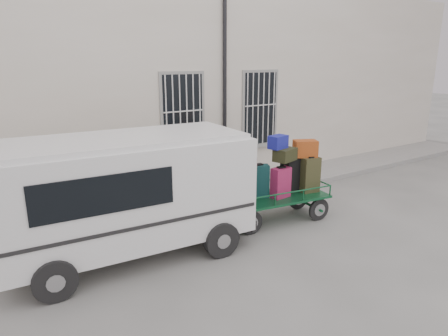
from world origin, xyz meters
name	(u,v)px	position (x,y,z in m)	size (l,w,h in m)	color
ground	(259,223)	(0.00, 0.00, 0.00)	(80.00, 80.00, 0.00)	slate
building	(157,83)	(0.00, 5.50, 3.00)	(24.00, 5.15, 6.00)	beige
sidewalk	(211,195)	(0.00, 2.20, 0.07)	(24.00, 1.70, 0.15)	gray
luggage_cart	(278,180)	(0.47, -0.07, 1.00)	(2.88, 1.40, 2.06)	black
van	(127,189)	(-3.08, 0.20, 1.35)	(4.83, 2.40, 2.37)	silver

